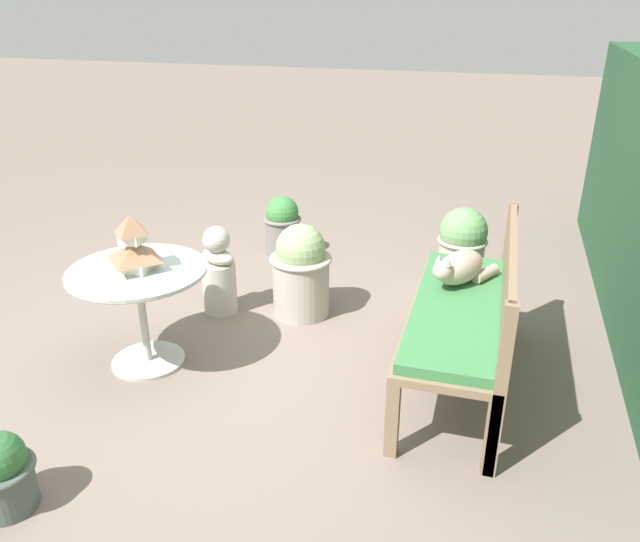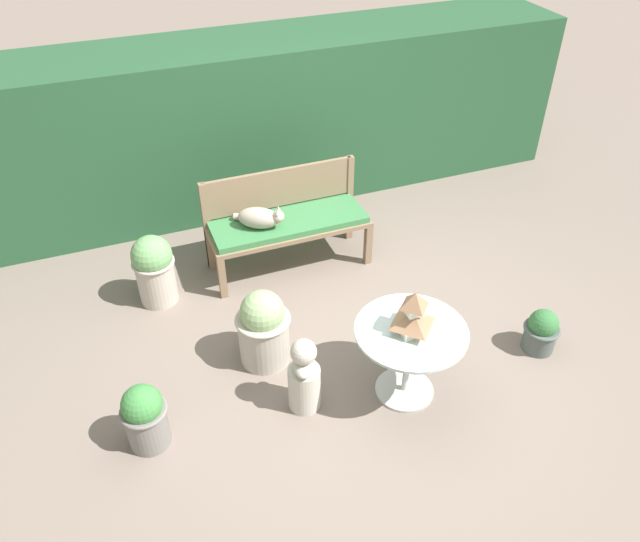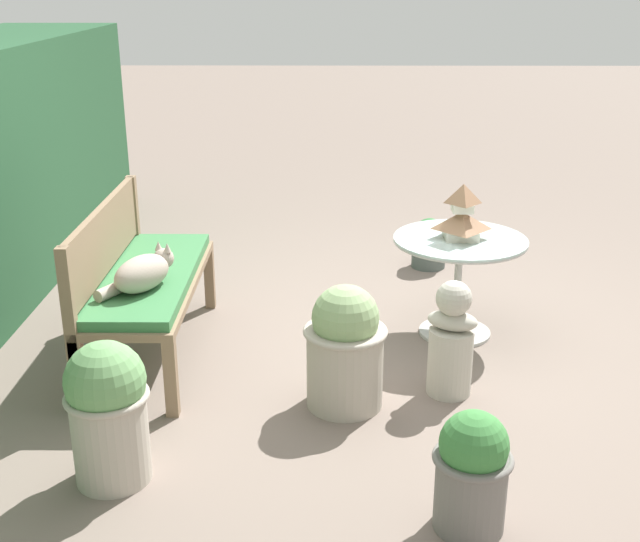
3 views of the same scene
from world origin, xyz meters
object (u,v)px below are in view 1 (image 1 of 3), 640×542
Objects in this scene: garden_bust at (219,273)px; potted_plant_bench_left at (1,473)px; potted_plant_table_far at (462,249)px; patio_table at (139,290)px; potted_plant_bench_right at (301,271)px; cat at (460,268)px; pagoda_birdhouse at (134,246)px; garden_bench at (458,316)px; potted_plant_table_near at (283,226)px.

garden_bust is 1.88m from potted_plant_bench_left.
patio_table is at bearing -48.51° from potted_plant_table_far.
patio_table reaches higher than potted_plant_bench_left.
garden_bust is at bearing -76.94° from potted_plant_bench_right.
cat reaches higher than potted_plant_table_far.
pagoda_birdhouse is 0.50× the size of potted_plant_bench_right.
patio_table reaches higher than garden_bench.
patio_table is 0.75m from garden_bust.
potted_plant_table_near is at bearing -134.75° from garden_bench.
potted_plant_bench_left is at bearing -18.09° from potted_plant_bench_right.
potted_plant_table_far is at bearing -176.93° from garden_bench.
garden_bench is 1.83× the size of patio_table.
potted_plant_table_far is at bearing 122.59° from potted_plant_bench_right.
pagoda_birdhouse is at bearing -48.51° from potted_plant_table_far.
cat reaches higher than potted_plant_bench_left.
garden_bust is 0.55m from potted_plant_bench_right.
potted_plant_bench_left is (1.44, -1.70, -0.24)m from garden_bench.
potted_plant_table_far is 1.27× the size of potted_plant_table_near.
pagoda_birdhouse reaches higher than potted_plant_bench_right.
cat is at bearing 107.65° from pagoda_birdhouse.
pagoda_birdhouse is 1.15m from potted_plant_bench_right.
pagoda_birdhouse reaches higher than cat.
garden_bench is 2.23× the size of potted_plant_table_far.
potted_plant_bench_right is (-0.30, -1.03, -0.28)m from cat.
garden_bench is at bearing 35.39° from cat.
potted_plant_table_far is (-1.47, 1.66, -0.14)m from patio_table.
pagoda_birdhouse is 2.25m from potted_plant_table_far.
cat is at bearing 135.40° from potted_plant_bench_left.
patio_table is at bearing -38.79° from potted_plant_bench_right.
cat is at bearing -174.57° from garden_bench.
pagoda_birdhouse is at bearing -38.79° from potted_plant_bench_right.
potted_plant_table_far is (-0.93, -0.04, -0.25)m from cat.
potted_plant_table_far is at bearing 131.49° from patio_table.
patio_table is 2.10× the size of potted_plant_bench_left.
pagoda_birdhouse is at bearing -80.82° from garden_bench.
garden_bench is at bearing 3.07° from potted_plant_table_far.
potted_plant_table_far is (-0.76, 1.52, 0.05)m from garden_bust.
cat reaches higher than garden_bust.
cat is 1.09× the size of potted_plant_bench_left.
potted_plant_table_far and potted_plant_bench_right have the same top height.
pagoda_birdhouse reaches higher than potted_plant_table_far.
potted_plant_bench_left is 0.73× the size of potted_plant_table_near.
garden_bust is at bearing -63.59° from potted_plant_table_far.
garden_bust is 1.22× the size of potted_plant_table_near.
garden_bench is 3.51× the size of cat.
cat is (-0.26, -0.02, 0.16)m from garden_bench.
garden_bench is 2.24m from potted_plant_bench_left.
potted_plant_table_near is 1.04m from potted_plant_bench_right.
potted_plant_bench_left is at bearing -73.65° from garden_bust.
potted_plant_bench_left is (1.70, -1.68, -0.41)m from cat.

